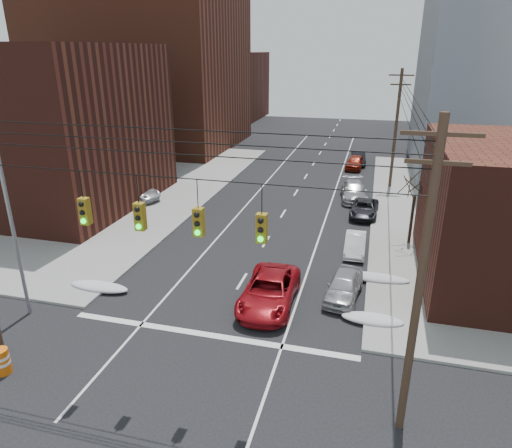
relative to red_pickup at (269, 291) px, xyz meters
The scene contains 26 objects.
ground 10.19m from the red_pickup, 101.91° to the right, with size 160.00×160.00×0.00m, color black.
sidewalk_nw 33.74m from the red_pickup, 149.62° to the left, with size 40.00×40.00×0.15m, color gray.
building_brick_tall 48.28m from the red_pickup, 124.44° to the left, with size 24.00×20.00×30.00m, color brown.
building_brick_near 27.54m from the red_pickup, 153.42° to the left, with size 20.00×16.00×13.00m, color #481D15.
building_brick_far 70.14m from the red_pickup, 113.68° to the left, with size 22.00×18.00×12.00m, color #481D15.
building_glass 64.74m from the red_pickup, 69.96° to the left, with size 20.00×18.00×22.00m, color gray.
utility_pole_right 10.68m from the red_pickup, 47.32° to the right, with size 2.20×0.28×11.00m.
utility_pole_far 25.39m from the red_pickup, 75.09° to the left, with size 2.20×0.28×11.00m.
traffic_signals 9.66m from the red_pickup, 106.01° to the right, with size 17.00×0.42×2.02m.
street_light 13.14m from the red_pickup, 161.22° to the right, with size 0.44×0.44×9.32m.
bare_tree 12.63m from the red_pickup, 53.33° to the left, with size 2.09×2.20×4.93m.
snow_nw 9.56m from the red_pickup, behind, with size 3.50×1.08×0.42m, color silver.
snow_ne 5.35m from the red_pickup, ahead, with size 3.00×1.08×0.42m, color silver.
snow_east_far 6.70m from the red_pickup, 37.41° to the left, with size 4.00×1.08×0.42m, color silver.
red_pickup is the anchor object (origin of this frame).
parked_car_a 4.11m from the red_pickup, 24.63° to the left, with size 1.67×4.14×1.41m, color #A8A8AC.
parked_car_b 8.74m from the red_pickup, 62.82° to the left, with size 1.31×3.75×1.24m, color white.
parked_car_c 15.79m from the red_pickup, 74.18° to the left, with size 2.09×4.52×1.26m, color black.
parked_car_d 19.63m from the red_pickup, 80.57° to the left, with size 2.17×5.34×1.55m, color #A0A0A5.
parked_car_e 30.88m from the red_pickup, 84.98° to the left, with size 1.75×4.34×1.48m, color maroon.
parked_car_f 33.25m from the red_pickup, 84.99° to the left, with size 1.52×4.37×1.44m, color black.
lot_car_a 19.55m from the red_pickup, 151.05° to the left, with size 1.30×3.71×1.22m, color white.
lot_car_b 20.85m from the red_pickup, 137.62° to the left, with size 2.28×4.95×1.38m, color silver.
lot_car_c 24.30m from the red_pickup, 144.09° to the left, with size 1.74×4.28×1.24m, color black.
lot_car_d 27.85m from the red_pickup, 140.36° to the left, with size 1.83×4.55×1.55m, color #9E9FA3.
construction_barrel 12.43m from the red_pickup, 139.30° to the right, with size 0.76×0.76×1.13m.
Camera 1 is at (6.74, -10.48, 12.59)m, focal length 32.00 mm.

